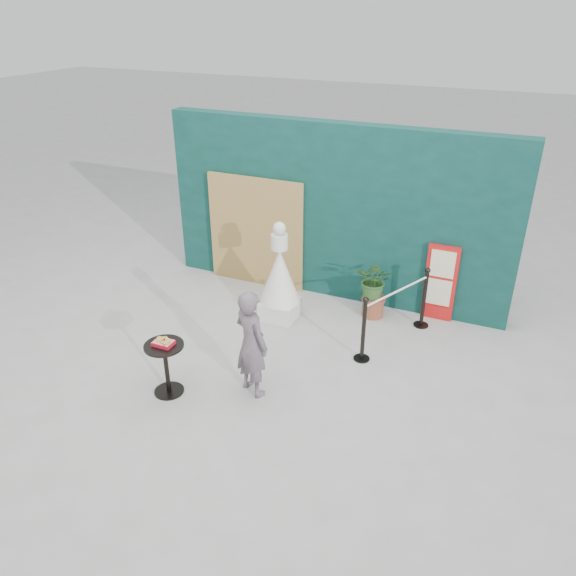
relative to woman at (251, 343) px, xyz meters
The scene contains 10 objects.
ground 0.75m from the woman, 92.59° to the right, with size 60.00×60.00×0.00m, color #ADAAA5.
back_wall 3.22m from the woman, 90.02° to the left, with size 6.00×0.30×3.00m, color #0B322B.
bamboo_fence 3.25m from the woman, 115.62° to the left, with size 1.80×0.08×2.00m, color tan.
woman is the anchor object (origin of this frame).
menu_board 3.50m from the woman, 57.10° to the left, with size 0.50×0.07×1.30m.
statue 2.00m from the woman, 103.91° to the left, with size 0.65×0.65×1.67m.
cafe_table 1.16m from the woman, 154.89° to the right, with size 0.52×0.52×0.75m.
food_basket 1.13m from the woman, 154.95° to the right, with size 0.26×0.19×0.11m.
planter 2.76m from the woman, 70.60° to the left, with size 0.58×0.50×0.99m.
stanchion_barrier 2.43m from the woman, 53.83° to the left, with size 0.84×1.54×1.03m.
Camera 1 is at (2.89, -5.37, 4.74)m, focal length 35.00 mm.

